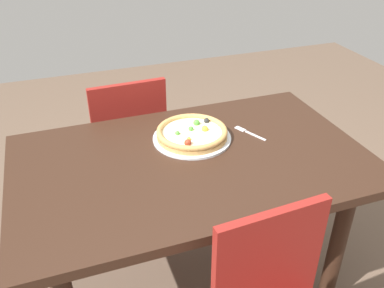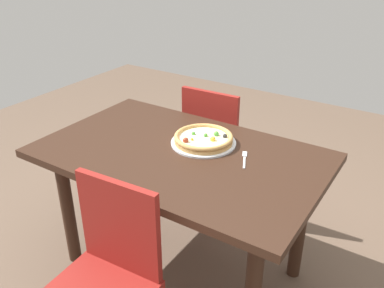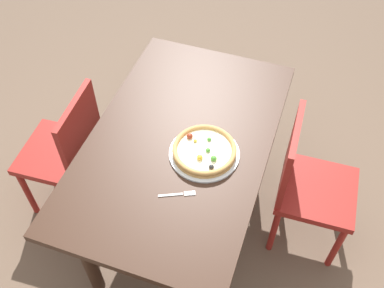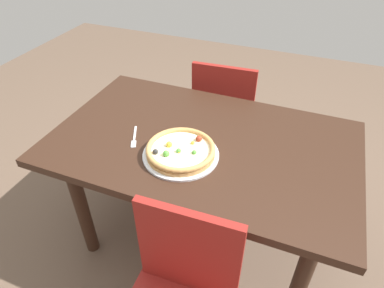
% 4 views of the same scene
% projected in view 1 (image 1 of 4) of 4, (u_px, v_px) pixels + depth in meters
% --- Properties ---
extents(ground_plane, '(6.00, 6.00, 0.00)m').
position_uv_depth(ground_plane, '(192.00, 284.00, 2.04)').
color(ground_plane, brown).
extents(dining_table, '(1.41, 0.86, 0.74)m').
position_uv_depth(dining_table, '(192.00, 179.00, 1.71)').
color(dining_table, '#331E14').
rests_on(dining_table, ground).
extents(chair_far, '(0.41, 0.41, 0.87)m').
position_uv_depth(chair_far, '(127.00, 143.00, 2.27)').
color(chair_far, maroon).
rests_on(chair_far, ground).
extents(plate, '(0.34, 0.34, 0.01)m').
position_uv_depth(plate, '(192.00, 138.00, 1.78)').
color(plate, silver).
rests_on(plate, dining_table).
extents(pizza, '(0.30, 0.30, 0.05)m').
position_uv_depth(pizza, '(192.00, 133.00, 1.77)').
color(pizza, tan).
rests_on(pizza, plate).
extents(fork, '(0.08, 0.16, 0.00)m').
position_uv_depth(fork, '(248.00, 132.00, 1.83)').
color(fork, silver).
rests_on(fork, dining_table).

